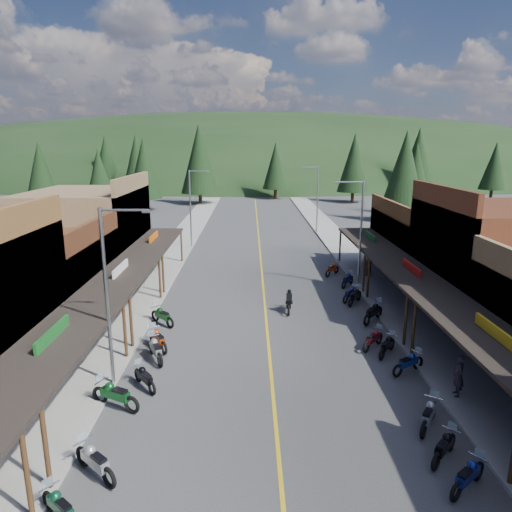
{
  "coord_description": "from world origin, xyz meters",
  "views": [
    {
      "loc": [
        -0.95,
        -24.55,
        10.5
      ],
      "look_at": [
        -0.57,
        6.04,
        3.0
      ],
      "focal_mm": 32.0,
      "sensor_mm": 36.0,
      "label": 1
    }
  ],
  "objects_px": {
    "shop_east_2": "(496,264)",
    "streetlight_3": "(316,196)",
    "bike_east_10": "(350,293)",
    "pine_10": "(144,168)",
    "pine_2": "(199,159)",
    "bike_west_6": "(155,348)",
    "pine_1": "(137,161)",
    "pine_11": "(405,170)",
    "shop_west_2": "(37,282)",
    "pedestrian_east_b": "(368,265)",
    "bike_west_5": "(145,377)",
    "pine_9": "(415,172)",
    "pine_3": "(276,166)",
    "bike_west_3": "(95,460)",
    "bike_west_7": "(158,338)",
    "bike_east_9": "(355,295)",
    "bike_east_4": "(429,414)",
    "bike_west_2": "(60,506)",
    "bike_east_6": "(387,345)",
    "streetlight_2": "(359,230)",
    "bike_west_8": "(162,315)",
    "pine_8": "(99,178)",
    "pedestrian_east_a": "(458,376)",
    "bike_east_3": "(444,446)",
    "pine_4": "(354,163)",
    "bike_west_4": "(115,394)",
    "bike_east_12": "(332,268)",
    "bike_east_7": "(373,338)",
    "rider_on_bike": "(289,302)",
    "streetlight_1": "(192,205)",
    "bike_east_2": "(468,475)",
    "bike_east_11": "(348,279)",
    "bike_east_8": "(373,312)",
    "streetlight_0": "(110,290)",
    "pine_6": "(494,166)",
    "pine_0": "(40,167)",
    "shop_west_3": "(90,234)"
  },
  "relations": [
    {
      "from": "bike_east_12",
      "to": "rider_on_bike",
      "type": "distance_m",
      "value": 9.39
    },
    {
      "from": "pine_3",
      "to": "pine_10",
      "type": "relative_size",
      "value": 0.95
    },
    {
      "from": "bike_east_3",
      "to": "pine_0",
      "type": "bearing_deg",
      "value": 165.09
    },
    {
      "from": "bike_west_7",
      "to": "bike_east_9",
      "type": "bearing_deg",
      "value": -3.25
    },
    {
      "from": "shop_east_2",
      "to": "pine_4",
      "type": "distance_m",
      "value": 58.57
    },
    {
      "from": "pedestrian_east_a",
      "to": "bike_east_3",
      "type": "bearing_deg",
      "value": -19.8
    },
    {
      "from": "pine_1",
      "to": "bike_west_6",
      "type": "distance_m",
      "value": 76.13
    },
    {
      "from": "shop_west_2",
      "to": "bike_east_7",
      "type": "distance_m",
      "value": 19.77
    },
    {
      "from": "shop_west_2",
      "to": "bike_east_9",
      "type": "distance_m",
      "value": 20.14
    },
    {
      "from": "pine_3",
      "to": "bike_west_5",
      "type": "xyz_separation_m",
      "value": [
        -9.63,
        -72.27,
        -5.92
      ]
    },
    {
      "from": "pine_1",
      "to": "pine_11",
      "type": "distance_m",
      "value": 54.41
    },
    {
      "from": "pine_8",
      "to": "pine_2",
      "type": "bearing_deg",
      "value": 56.31
    },
    {
      "from": "pine_6",
      "to": "pedestrian_east_a",
      "type": "relative_size",
      "value": 6.06
    },
    {
      "from": "streetlight_3",
      "to": "bike_west_3",
      "type": "relative_size",
      "value": 3.66
    },
    {
      "from": "streetlight_1",
      "to": "bike_west_8",
      "type": "distance_m",
      "value": 21.32
    },
    {
      "from": "pine_8",
      "to": "bike_west_6",
      "type": "xyz_separation_m",
      "value": [
        16.31,
        -43.6,
        -5.33
      ]
    },
    {
      "from": "bike_east_12",
      "to": "pine_3",
      "type": "bearing_deg",
      "value": 129.4
    },
    {
      "from": "bike_east_10",
      "to": "pine_10",
      "type": "bearing_deg",
      "value": 155.5
    },
    {
      "from": "bike_east_6",
      "to": "streetlight_2",
      "type": "bearing_deg",
      "value": 122.0
    },
    {
      "from": "bike_west_3",
      "to": "bike_west_8",
      "type": "bearing_deg",
      "value": 41.74
    },
    {
      "from": "shop_west_2",
      "to": "pedestrian_east_b",
      "type": "bearing_deg",
      "value": 22.5
    },
    {
      "from": "bike_east_2",
      "to": "bike_east_3",
      "type": "relative_size",
      "value": 1.02
    },
    {
      "from": "pine_3",
      "to": "bike_east_4",
      "type": "relative_size",
      "value": 5.24
    },
    {
      "from": "bike_east_4",
      "to": "streetlight_1",
      "type": "bearing_deg",
      "value": 145.76
    },
    {
      "from": "bike_west_7",
      "to": "bike_east_10",
      "type": "height_order",
      "value": "bike_west_7"
    },
    {
      "from": "pine_4",
      "to": "pine_3",
      "type": "bearing_deg",
      "value": 156.8
    },
    {
      "from": "pine_9",
      "to": "pine_3",
      "type": "bearing_deg",
      "value": 133.6
    },
    {
      "from": "pine_3",
      "to": "bike_east_11",
      "type": "relative_size",
      "value": 5.39
    },
    {
      "from": "bike_west_6",
      "to": "bike_east_6",
      "type": "height_order",
      "value": "bike_west_6"
    },
    {
      "from": "streetlight_3",
      "to": "streetlight_0",
      "type": "bearing_deg",
      "value": -111.12
    },
    {
      "from": "shop_west_2",
      "to": "bike_east_12",
      "type": "relative_size",
      "value": 5.2
    },
    {
      "from": "pine_11",
      "to": "bike_west_6",
      "type": "relative_size",
      "value": 5.48
    },
    {
      "from": "bike_east_7",
      "to": "bike_east_6",
      "type": "bearing_deg",
      "value": -14.57
    },
    {
      "from": "pine_2",
      "to": "bike_west_6",
      "type": "height_order",
      "value": "pine_2"
    },
    {
      "from": "pine_3",
      "to": "bike_east_7",
      "type": "distance_m",
      "value": 68.61
    },
    {
      "from": "pine_4",
      "to": "bike_west_2",
      "type": "height_order",
      "value": "pine_4"
    },
    {
      "from": "pine_8",
      "to": "bike_west_3",
      "type": "height_order",
      "value": "pine_8"
    },
    {
      "from": "shop_west_3",
      "to": "streetlight_0",
      "type": "bearing_deg",
      "value": -68.45
    },
    {
      "from": "streetlight_1",
      "to": "bike_east_2",
      "type": "distance_m",
      "value": 37.02
    },
    {
      "from": "bike_west_2",
      "to": "rider_on_bike",
      "type": "distance_m",
      "value": 18.54
    },
    {
      "from": "bike_west_5",
      "to": "bike_east_10",
      "type": "xyz_separation_m",
      "value": [
        11.52,
        11.46,
        -0.01
      ]
    },
    {
      "from": "pine_3",
      "to": "bike_east_7",
      "type": "relative_size",
      "value": 5.55
    },
    {
      "from": "bike_east_8",
      "to": "bike_east_7",
      "type": "bearing_deg",
      "value": -64.85
    },
    {
      "from": "shop_east_2",
      "to": "streetlight_3",
      "type": "distance_m",
      "value": 29.13
    },
    {
      "from": "pine_2",
      "to": "bike_west_2",
      "type": "height_order",
      "value": "pine_2"
    },
    {
      "from": "pine_1",
      "to": "bike_west_4",
      "type": "xyz_separation_m",
      "value": [
        17.53,
        -77.86,
        -6.57
      ]
    },
    {
      "from": "bike_west_4",
      "to": "pedestrian_east_a",
      "type": "bearing_deg",
      "value": -61.36
    },
    {
      "from": "bike_east_6",
      "to": "pedestrian_east_b",
      "type": "height_order",
      "value": "pedestrian_east_b"
    },
    {
      "from": "pine_8",
      "to": "bike_east_2",
      "type": "bearing_deg",
      "value": -62.15
    },
    {
      "from": "shop_east_2",
      "to": "bike_west_8",
      "type": "bearing_deg",
      "value": -178.11
    }
  ]
}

